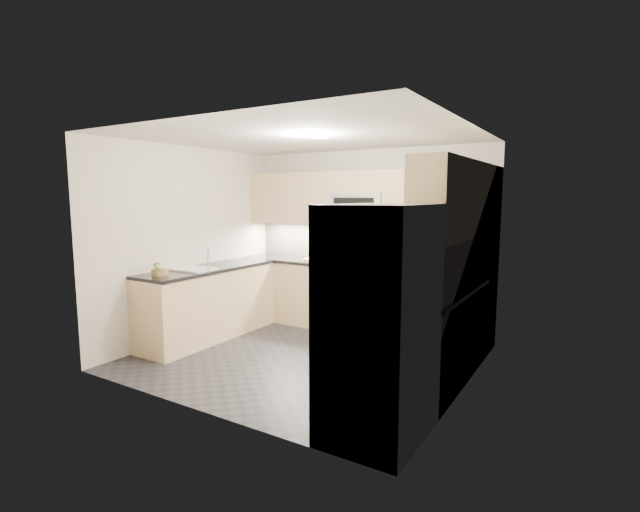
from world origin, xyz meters
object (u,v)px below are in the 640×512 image
at_px(microwave, 360,208).
at_px(cutting_board, 319,259).
at_px(gas_range, 355,299).
at_px(refrigerator, 379,323).
at_px(fruit_basket, 160,272).
at_px(utensil_bowl, 464,266).

relative_size(microwave, cutting_board, 1.69).
distance_m(gas_range, microwave, 1.25).
xyz_separation_m(microwave, refrigerator, (1.45, -2.55, -0.80)).
bearing_deg(refrigerator, fruit_basket, 172.11).
relative_size(utensil_bowl, cutting_board, 0.67).
xyz_separation_m(cutting_board, fruit_basket, (-0.90, -2.10, 0.03)).
relative_size(microwave, refrigerator, 0.42).
xyz_separation_m(microwave, cutting_board, (-0.64, -0.04, -0.75)).
relative_size(gas_range, utensil_bowl, 3.02).
bearing_deg(fruit_basket, microwave, 54.28).
height_order(gas_range, cutting_board, cutting_board).
xyz_separation_m(utensil_bowl, cutting_board, (-2.10, 0.10, -0.08)).
height_order(cutting_board, fruit_basket, fruit_basket).
xyz_separation_m(gas_range, cutting_board, (-0.64, 0.09, 0.49)).
bearing_deg(microwave, gas_range, -90.00).
height_order(gas_range, fruit_basket, fruit_basket).
distance_m(utensil_bowl, cutting_board, 2.11).
height_order(microwave, utensil_bowl, microwave).
xyz_separation_m(microwave, fruit_basket, (-1.54, -2.14, -0.73)).
bearing_deg(microwave, fruit_basket, -125.72).
xyz_separation_m(gas_range, microwave, (0.00, 0.12, 1.24)).
bearing_deg(cutting_board, refrigerator, -50.29).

